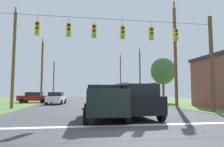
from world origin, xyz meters
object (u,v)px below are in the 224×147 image
object	(u,v)px
utility_pole_far_left	(14,56)
utility_pole_distant_left	(54,80)
distant_car_oncoming	(34,97)
tree_roadside_right	(163,71)
utility_pole_near_left	(121,77)
utility_pole_far_right	(140,75)
overhead_signal_span	(109,53)
distant_car_far_parked	(109,100)
utility_pole_distant_right	(42,70)
utility_pole_mid_right	(175,55)
distant_car_crossing_white	(56,98)
pickup_truck	(104,102)
suv_black	(134,100)

from	to	relation	value
utility_pole_far_left	utility_pole_distant_left	xyz separation A→B (m)	(0.04, 30.20, -0.45)
distant_car_oncoming	tree_roadside_right	xyz separation A→B (m)	(18.86, -1.46, 3.93)
tree_roadside_right	utility_pole_near_left	bearing A→B (deg)	96.56
utility_pole_far_right	utility_pole_distant_left	distance (m)	22.72
overhead_signal_span	distant_car_far_parked	size ratio (longest dim) A/B	3.82
utility_pole_distant_left	utility_pole_distant_right	bearing A→B (deg)	-89.99
overhead_signal_span	utility_pole_mid_right	xyz separation A→B (m)	(8.10, 5.96, 1.17)
distant_car_crossing_white	distant_car_oncoming	size ratio (longest dim) A/B	1.00
pickup_truck	utility_pole_distant_right	world-z (taller)	utility_pole_distant_right
overhead_signal_span	utility_pole_far_right	distance (m)	22.53
distant_car_oncoming	utility_pole_distant_right	size ratio (longest dim) A/B	0.43
utility_pole_near_left	utility_pole_far_left	world-z (taller)	utility_pole_near_left
overhead_signal_span	distant_car_oncoming	world-z (taller)	overhead_signal_span
utility_pole_far_right	utility_pole_distant_right	bearing A→B (deg)	-178.59
distant_car_oncoming	distant_car_far_parked	size ratio (longest dim) A/B	1.02
distant_car_far_parked	distant_car_crossing_white	bearing A→B (deg)	129.33
distant_car_oncoming	pickup_truck	bearing A→B (deg)	-67.71
overhead_signal_span	distant_car_crossing_white	size ratio (longest dim) A/B	3.76
pickup_truck	suv_black	world-z (taller)	suv_black
utility_pole_far_left	utility_pole_distant_left	world-z (taller)	utility_pole_far_left
distant_car_far_parked	tree_roadside_right	world-z (taller)	tree_roadside_right
utility_pole_mid_right	distant_car_crossing_white	bearing A→B (deg)	153.21
distant_car_far_parked	pickup_truck	bearing A→B (deg)	-100.36
utility_pole_far_left	tree_roadside_right	xyz separation A→B (m)	(18.69, 8.97, -0.16)
pickup_truck	suv_black	bearing A→B (deg)	3.50
distant_car_crossing_white	distant_car_oncoming	bearing A→B (deg)	132.61
overhead_signal_span	pickup_truck	world-z (taller)	overhead_signal_span
suv_black	distant_car_crossing_white	size ratio (longest dim) A/B	1.10
distant_car_far_parked	utility_pole_distant_left	bearing A→B (deg)	106.44
utility_pole_far_right	tree_roadside_right	xyz separation A→B (m)	(1.84, -5.96, 0.18)
distant_car_far_parked	utility_pole_mid_right	bearing A→B (deg)	3.65
distant_car_far_parked	utility_pole_mid_right	distance (m)	8.68
overhead_signal_span	distant_car_far_parked	world-z (taller)	overhead_signal_span
suv_black	distant_car_oncoming	xyz separation A→B (m)	(-9.60, 18.80, -0.27)
utility_pole_far_left	overhead_signal_span	bearing A→B (deg)	-35.56
utility_pole_far_left	utility_pole_near_left	bearing A→B (deg)	61.23
distant_car_crossing_white	utility_pole_distant_left	size ratio (longest dim) A/B	0.49
distant_car_far_parked	utility_pole_distant_left	world-z (taller)	utility_pole_distant_left
pickup_truck	distant_car_far_parked	xyz separation A→B (m)	(1.48, 8.10, -0.18)
utility_pole_mid_right	utility_pole_near_left	world-z (taller)	utility_pole_mid_right
overhead_signal_span	distant_car_far_parked	bearing A→B (deg)	81.41
utility_pole_far_left	distant_car_crossing_white	bearing A→B (deg)	63.76
suv_black	utility_pole_far_right	distance (m)	24.71
distant_car_crossing_white	utility_pole_distant_left	bearing A→B (deg)	97.86
utility_pole_mid_right	utility_pole_distant_left	bearing A→B (deg)	118.42
distant_car_oncoming	tree_roadside_right	distance (m)	19.32
utility_pole_near_left	distant_car_far_parked	bearing A→B (deg)	-103.53
suv_black	tree_roadside_right	size ratio (longest dim) A/B	0.72
distant_car_crossing_white	utility_pole_distant_left	world-z (taller)	utility_pole_distant_left
utility_pole_distant_left	tree_roadside_right	bearing A→B (deg)	-48.69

